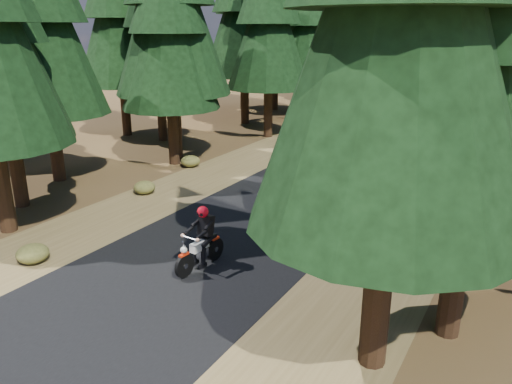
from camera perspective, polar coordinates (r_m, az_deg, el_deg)
ground at (r=15.69m, az=-2.76°, el=-5.32°), size 120.00×120.00×0.00m
road at (r=19.79m, az=5.09°, el=-0.24°), size 6.00×100.00×0.01m
shoulder_l at (r=22.02m, az=-5.80°, el=1.68°), size 3.20×100.00×0.01m
shoulder_r at (r=18.46m, az=18.12°, el=-2.52°), size 3.20×100.00×0.01m
understory_shrubs at (r=19.99m, az=11.04°, el=0.49°), size 15.64×32.38×0.68m
rider_lead at (r=13.67m, az=-6.42°, el=-6.46°), size 0.73×2.00×1.75m
rider_follow at (r=21.24m, az=5.39°, el=2.54°), size 0.96×1.84×1.58m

